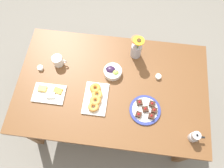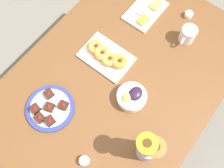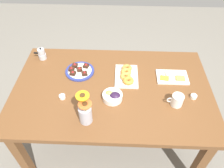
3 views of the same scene
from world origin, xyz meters
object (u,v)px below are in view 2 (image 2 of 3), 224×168
(dining_table, at_px, (112,92))
(croissant_platter, at_px, (106,56))
(flower_vase, at_px, (147,149))
(cheese_platter, at_px, (146,11))
(jam_cup_berry, at_px, (189,14))
(coffee_mug, at_px, (188,35))
(grape_bowl, at_px, (132,97))
(dessert_plate, at_px, (50,108))
(jam_cup_honey, at_px, (84,161))

(dining_table, bearing_deg, croissant_platter, -132.42)
(dining_table, distance_m, flower_vase, 0.41)
(dining_table, bearing_deg, flower_vase, 62.93)
(cheese_platter, relative_size, jam_cup_berry, 5.42)
(coffee_mug, height_order, grape_bowl, coffee_mug)
(cheese_platter, xyz_separation_m, dessert_plate, (0.79, -0.04, 0.00))
(dessert_plate, bearing_deg, jam_cup_honey, 73.72)
(dining_table, xyz_separation_m, cheese_platter, (-0.50, -0.13, 0.10))
(croissant_platter, relative_size, dessert_plate, 1.12)
(dessert_plate, bearing_deg, grape_bowl, 135.24)
(flower_vase, bearing_deg, jam_cup_honey, -43.74)
(grape_bowl, bearing_deg, dining_table, -85.07)
(coffee_mug, xyz_separation_m, jam_cup_honey, (0.86, -0.03, -0.03))
(jam_cup_honey, bearing_deg, flower_vase, 136.26)
(jam_cup_honey, bearing_deg, dessert_plate, -106.28)
(dining_table, xyz_separation_m, flower_vase, (0.17, 0.33, 0.17))
(coffee_mug, xyz_separation_m, croissant_platter, (0.37, -0.28, -0.03))
(jam_cup_berry, distance_m, dessert_plate, 0.96)
(dining_table, bearing_deg, cheese_platter, -165.16)
(grape_bowl, height_order, jam_cup_honey, grape_bowl)
(cheese_platter, height_order, flower_vase, flower_vase)
(coffee_mug, height_order, croissant_platter, coffee_mug)
(croissant_platter, xyz_separation_m, jam_cup_berry, (-0.52, 0.21, -0.01))
(coffee_mug, distance_m, jam_cup_honey, 0.87)
(dining_table, relative_size, flower_vase, 6.42)
(grape_bowl, bearing_deg, dessert_plate, -44.76)
(coffee_mug, distance_m, croissant_platter, 0.47)
(grape_bowl, bearing_deg, jam_cup_honey, 1.14)
(coffee_mug, bearing_deg, jam_cup_berry, -154.04)
(croissant_platter, xyz_separation_m, dessert_plate, (0.41, -0.05, -0.01))
(jam_cup_berry, relative_size, flower_vase, 0.19)
(grape_bowl, xyz_separation_m, jam_cup_berry, (-0.62, -0.04, -0.01))
(dining_table, relative_size, grape_bowl, 10.46)
(coffee_mug, xyz_separation_m, flower_vase, (0.65, 0.17, 0.04))
(cheese_platter, relative_size, jam_cup_honey, 5.42)
(croissant_platter, xyz_separation_m, jam_cup_honey, (0.50, 0.26, -0.01))
(croissant_platter, height_order, jam_cup_honey, croissant_platter)
(dining_table, distance_m, cheese_platter, 0.53)
(flower_vase, bearing_deg, croissant_platter, -121.99)
(coffee_mug, bearing_deg, grape_bowl, -4.13)
(jam_cup_honey, distance_m, dessert_plate, 0.32)
(jam_cup_honey, bearing_deg, cheese_platter, -163.48)
(dining_table, distance_m, jam_cup_berry, 0.65)
(grape_bowl, xyz_separation_m, jam_cup_honey, (0.39, 0.01, -0.01))
(dining_table, xyz_separation_m, dessert_plate, (0.29, -0.18, 0.10))
(jam_cup_honey, xyz_separation_m, dessert_plate, (-0.09, -0.30, -0.00))
(flower_vase, bearing_deg, cheese_platter, -145.45)
(jam_cup_honey, bearing_deg, coffee_mug, 178.23)
(jam_cup_berry, height_order, dessert_plate, dessert_plate)
(croissant_platter, xyz_separation_m, flower_vase, (0.29, 0.46, 0.07))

